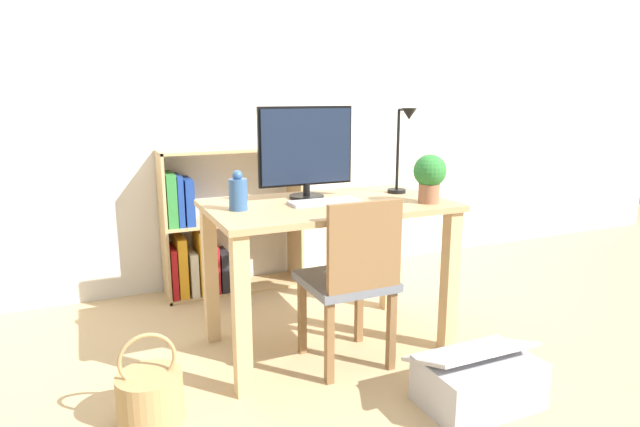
{
  "coord_description": "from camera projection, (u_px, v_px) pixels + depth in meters",
  "views": [
    {
      "loc": [
        -1.1,
        -2.37,
        1.29
      ],
      "look_at": [
        0.0,
        0.1,
        0.68
      ],
      "focal_mm": 30.0,
      "sensor_mm": 36.0,
      "label": 1
    }
  ],
  "objects": [
    {
      "name": "ground_plane",
      "position": [
        328.0,
        343.0,
        2.83
      ],
      "size": [
        10.0,
        10.0,
        0.0
      ],
      "primitive_type": "plane",
      "color": "tan"
    },
    {
      "name": "wall_back",
      "position": [
        255.0,
        93.0,
        3.59
      ],
      "size": [
        8.0,
        0.05,
        2.6
      ],
      "color": "silver",
      "rests_on": "ground_plane"
    },
    {
      "name": "desk",
      "position": [
        328.0,
        232.0,
        2.7
      ],
      "size": [
        1.19,
        0.7,
        0.76
      ],
      "color": "tan",
      "rests_on": "ground_plane"
    },
    {
      "name": "monitor",
      "position": [
        306.0,
        149.0,
        2.72
      ],
      "size": [
        0.51,
        0.18,
        0.47
      ],
      "color": "black",
      "rests_on": "desk"
    },
    {
      "name": "keyboard",
      "position": [
        324.0,
        202.0,
        2.64
      ],
      "size": [
        0.35,
        0.13,
        0.02
      ],
      "color": "#B2B2B7",
      "rests_on": "desk"
    },
    {
      "name": "vase",
      "position": [
        238.0,
        193.0,
        2.48
      ],
      "size": [
        0.09,
        0.09,
        0.19
      ],
      "color": "#33598C",
      "rests_on": "desk"
    },
    {
      "name": "desk_lamp",
      "position": [
        404.0,
        142.0,
        2.82
      ],
      "size": [
        0.1,
        0.19,
        0.46
      ],
      "color": "black",
      "rests_on": "desk"
    },
    {
      "name": "potted_plant",
      "position": [
        430.0,
        175.0,
        2.63
      ],
      "size": [
        0.16,
        0.16,
        0.24
      ],
      "color": "#9E6647",
      "rests_on": "desk"
    },
    {
      "name": "chair",
      "position": [
        352.0,
        277.0,
        2.5
      ],
      "size": [
        0.4,
        0.4,
        0.84
      ],
      "rotation": [
        0.0,
        0.0,
        -0.05
      ],
      "color": "slate",
      "rests_on": "ground_plane"
    },
    {
      "name": "bookshelf",
      "position": [
        208.0,
        236.0,
        3.48
      ],
      "size": [
        0.9,
        0.28,
        0.95
      ],
      "color": "tan",
      "rests_on": "ground_plane"
    },
    {
      "name": "basket",
      "position": [
        150.0,
        395.0,
        2.14
      ],
      "size": [
        0.26,
        0.26,
        0.38
      ],
      "color": "tan",
      "rests_on": "ground_plane"
    },
    {
      "name": "storage_box",
      "position": [
        478.0,
        380.0,
        2.26
      ],
      "size": [
        0.49,
        0.38,
        0.28
      ],
      "color": "#B2B2B7",
      "rests_on": "ground_plane"
    }
  ]
}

